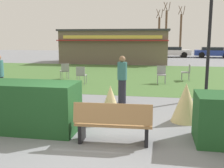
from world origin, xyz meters
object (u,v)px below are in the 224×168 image
object	(u,v)px
lamppost_mid	(210,26)
parked_car_center_slot	(171,52)
park_bench	(113,123)
food_kiosk	(115,46)
cafe_chair_west	(81,74)
cafe_chair_north	(161,73)
parked_car_east_slot	(213,52)
tree_left_bg	(181,33)
cafe_chair_center	(187,71)
tree_center_bg	(159,35)
cafe_chair_east	(65,70)
tree_right_bg	(166,32)
parked_car_west_slot	(129,51)
person_standing	(122,79)

from	to	relation	value
lamppost_mid	parked_car_center_slot	distance (m)	22.27
park_bench	food_kiosk	bearing A→B (deg)	99.48
cafe_chair_west	cafe_chair_north	distance (m)	4.06
food_kiosk	parked_car_east_slot	distance (m)	12.78
tree_left_bg	cafe_chair_center	bearing A→B (deg)	-92.66
tree_center_bg	cafe_chair_east	bearing A→B (deg)	-101.77
cafe_chair_west	parked_car_center_slot	size ratio (longest dim) A/B	0.20
cafe_chair_center	cafe_chair_north	bearing A→B (deg)	-139.93
cafe_chair_west	tree_right_bg	world-z (taller)	tree_right_bg
parked_car_center_slot	tree_center_bg	distance (m)	5.58
cafe_chair_north	parked_car_west_slot	size ratio (longest dim) A/B	0.21
cafe_chair_east	tree_left_bg	size ratio (longest dim) A/B	0.14
parked_car_west_slot	parked_car_center_slot	bearing A→B (deg)	-0.02
cafe_chair_north	parked_car_east_slot	distance (m)	19.75
cafe_chair_center	tree_left_bg	bearing A→B (deg)	87.34
cafe_chair_west	parked_car_east_slot	bearing A→B (deg)	63.88
tree_center_bg	cafe_chair_center	bearing A→B (deg)	-85.43
person_standing	parked_car_east_slot	xyz separation A→B (m)	(7.16, 23.36, -0.22)
cafe_chair_north	cafe_chair_east	bearing A→B (deg)	175.28
cafe_chair_east	parked_car_west_slot	xyz separation A→B (m)	(1.45, 18.44, 0.12)
lamppost_mid	cafe_chair_north	bearing A→B (deg)	117.06
lamppost_mid	food_kiosk	distance (m)	15.52
cafe_chair_center	parked_car_east_slot	world-z (taller)	parked_car_east_slot
cafe_chair_center	cafe_chair_north	world-z (taller)	same
lamppost_mid	cafe_chair_center	distance (m)	4.97
cafe_chair_north	parked_car_east_slot	bearing A→B (deg)	72.95
cafe_chair_east	tree_right_bg	world-z (taller)	tree_right_bg
food_kiosk	parked_car_east_slot	world-z (taller)	food_kiosk
cafe_chair_center	parked_car_west_slot	distance (m)	18.47
cafe_chair_west	tree_center_bg	distance (m)	25.14
cafe_chair_north	lamppost_mid	bearing A→B (deg)	-62.94
tree_left_bg	tree_center_bg	world-z (taller)	tree_left_bg
tree_right_bg	tree_left_bg	bearing A→B (deg)	36.81
parked_car_center_slot	lamppost_mid	bearing A→B (deg)	-88.57
food_kiosk	tree_right_bg	xyz separation A→B (m)	(4.72, 12.24, 1.53)
park_bench	tree_right_bg	bearing A→B (deg)	87.25
parked_car_center_slot	tree_right_bg	world-z (taller)	tree_right_bg
tree_left_bg	tree_center_bg	bearing A→B (deg)	-163.09
lamppost_mid	tree_right_bg	bearing A→B (deg)	92.58
cafe_chair_center	person_standing	world-z (taller)	person_standing
cafe_chair_east	parked_car_east_slot	xyz separation A→B (m)	(11.10, 18.44, 0.12)
person_standing	parked_car_east_slot	distance (m)	24.43
tree_center_bg	park_bench	bearing A→B (deg)	-91.05
food_kiosk	parked_car_west_slot	size ratio (longest dim) A/B	2.27
tree_right_bg	park_bench	bearing A→B (deg)	-92.75
lamppost_mid	cafe_chair_east	xyz separation A→B (m)	(-6.99, 3.73, -2.20)
park_bench	food_kiosk	xyz separation A→B (m)	(-3.21, 19.23, 1.03)
person_standing	tree_left_bg	bearing A→B (deg)	153.37
park_bench	parked_car_east_slot	distance (m)	27.95
tree_left_bg	tree_right_bg	bearing A→B (deg)	-143.19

